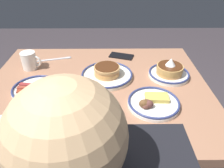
# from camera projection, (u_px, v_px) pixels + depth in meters

# --- Properties ---
(dining_table) EXTENTS (1.10, 0.88, 0.74)m
(dining_table) POSITION_uv_depth(u_px,v_px,m) (98.00, 102.00, 1.11)
(dining_table) COLOR #A16E52
(dining_table) RESTS_ON ground_plane
(plate_near_main) EXTENTS (0.27, 0.27, 0.06)m
(plate_near_main) POSITION_uv_depth(u_px,v_px,m) (107.00, 73.00, 1.11)
(plate_near_main) COLOR silver
(plate_near_main) RESTS_ON dining_table
(plate_center_pancakes) EXTENTS (0.21, 0.21, 0.10)m
(plate_center_pancakes) POSITION_uv_depth(u_px,v_px,m) (169.00, 72.00, 1.12)
(plate_center_pancakes) COLOR white
(plate_center_pancakes) RESTS_ON dining_table
(plate_far_companion) EXTENTS (0.22, 0.22, 0.04)m
(plate_far_companion) POSITION_uv_depth(u_px,v_px,m) (36.00, 89.00, 1.01)
(plate_far_companion) COLOR white
(plate_far_companion) RESTS_ON dining_table
(plate_far_side) EXTENTS (0.23, 0.23, 0.05)m
(plate_far_side) POSITION_uv_depth(u_px,v_px,m) (153.00, 103.00, 0.92)
(plate_far_side) COLOR white
(plate_far_side) RESTS_ON dining_table
(coffee_mug) EXTENTS (0.11, 0.08, 0.10)m
(coffee_mug) POSITION_uv_depth(u_px,v_px,m) (29.00, 60.00, 1.17)
(coffee_mug) COLOR white
(coffee_mug) RESTS_ON dining_table
(drinking_glass) EXTENTS (0.08, 0.08, 0.12)m
(drinking_glass) POSITION_uv_depth(u_px,v_px,m) (92.00, 102.00, 0.86)
(drinking_glass) COLOR silver
(drinking_glass) RESTS_ON dining_table
(cell_phone) EXTENTS (0.16, 0.11, 0.01)m
(cell_phone) POSITION_uv_depth(u_px,v_px,m) (121.00, 56.00, 1.32)
(cell_phone) COLOR black
(cell_phone) RESTS_ON dining_table
(paper_napkin) EXTENTS (0.19, 0.19, 0.00)m
(paper_napkin) POSITION_uv_depth(u_px,v_px,m) (19.00, 122.00, 0.84)
(paper_napkin) COLOR white
(paper_napkin) RESTS_ON dining_table
(fork_far) EXTENTS (0.20, 0.07, 0.01)m
(fork_far) POSITION_uv_depth(u_px,v_px,m) (54.00, 59.00, 1.28)
(fork_far) COLOR silver
(fork_far) RESTS_ON dining_table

